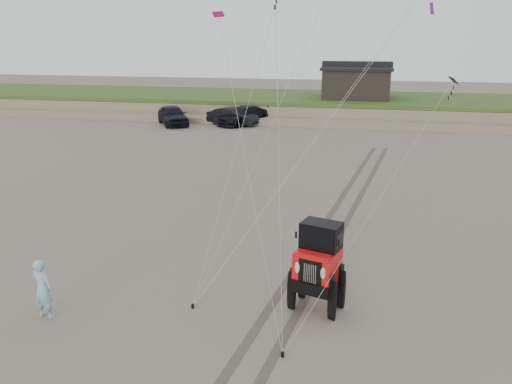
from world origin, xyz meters
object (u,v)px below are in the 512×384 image
(cabin, at_px, (356,82))
(truck_b, at_px, (233,116))
(jeep, at_px, (317,276))
(man, at_px, (43,289))
(truck_c, at_px, (243,115))
(truck_a, at_px, (173,115))

(cabin, relative_size, truck_b, 1.43)
(jeep, bearing_deg, man, -148.06)
(truck_c, bearing_deg, cabin, 63.46)
(truck_b, bearing_deg, man, -158.72)
(cabin, xyz_separation_m, man, (-7.19, -38.03, -2.40))
(truck_a, distance_m, truck_b, 5.15)
(truck_b, bearing_deg, truck_a, 117.58)
(truck_b, xyz_separation_m, truck_c, (0.76, 0.42, 0.03))
(jeep, relative_size, man, 3.16)
(truck_a, relative_size, truck_b, 1.08)
(cabin, bearing_deg, jeep, -90.28)
(jeep, height_order, man, jeep)
(truck_b, xyz_separation_m, man, (2.86, -30.88, 0.10))
(truck_a, bearing_deg, jeep, -95.17)
(cabin, distance_m, truck_b, 12.59)
(cabin, distance_m, truck_c, 11.74)
(jeep, xyz_separation_m, man, (-7.02, -1.93, -0.15))
(truck_a, bearing_deg, truck_c, -19.26)
(truck_a, bearing_deg, cabin, -4.87)
(jeep, bearing_deg, cabin, 106.25)
(cabin, relative_size, truck_a, 1.32)
(cabin, height_order, truck_a, cabin)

